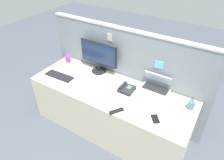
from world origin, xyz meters
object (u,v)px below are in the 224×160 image
(tv_remote, at_px, (116,111))
(laptop, at_px, (157,85))
(cell_phone_black_slab, at_px, (155,119))
(pen_cup, at_px, (191,105))
(desk_phone, at_px, (126,89))
(coffee_mug, at_px, (68,59))
(keyboard_main, at_px, (59,76))
(desktop_monitor, at_px, (99,55))
(computer_mouse_right_hand, at_px, (156,109))

(tv_remote, bearing_deg, laptop, 104.52)
(cell_phone_black_slab, height_order, tv_remote, tv_remote)
(pen_cup, bearing_deg, desk_phone, -173.22)
(cell_phone_black_slab, xyz_separation_m, coffee_mug, (-1.62, 0.43, 0.04))
(coffee_mug, bearing_deg, keyboard_main, -65.53)
(desktop_monitor, bearing_deg, keyboard_main, -133.54)
(desktop_monitor, xyz_separation_m, computer_mouse_right_hand, (1.02, -0.33, -0.24))
(laptop, distance_m, coffee_mug, 1.43)
(laptop, bearing_deg, cell_phone_black_slab, -68.99)
(desktop_monitor, relative_size, laptop, 1.58)
(tv_remote, relative_size, coffee_mug, 1.52)
(tv_remote, distance_m, coffee_mug, 1.33)
(desk_phone, relative_size, tv_remote, 1.09)
(pen_cup, bearing_deg, computer_mouse_right_hand, -143.99)
(pen_cup, distance_m, tv_remote, 0.85)
(desktop_monitor, bearing_deg, laptop, 2.85)
(desk_phone, xyz_separation_m, computer_mouse_right_hand, (0.46, -0.14, -0.01))
(desktop_monitor, bearing_deg, desk_phone, -19.40)
(laptop, bearing_deg, computer_mouse_right_hand, -67.55)
(keyboard_main, distance_m, pen_cup, 1.75)
(computer_mouse_right_hand, bearing_deg, keyboard_main, -178.54)
(desk_phone, height_order, coffee_mug, coffee_mug)
(pen_cup, bearing_deg, coffee_mug, 178.01)
(cell_phone_black_slab, distance_m, tv_remote, 0.43)
(computer_mouse_right_hand, relative_size, cell_phone_black_slab, 0.77)
(laptop, height_order, computer_mouse_right_hand, laptop)
(pen_cup, relative_size, coffee_mug, 1.68)
(desktop_monitor, xyz_separation_m, laptop, (0.86, 0.04, -0.21))
(tv_remote, bearing_deg, keyboard_main, -156.26)
(computer_mouse_right_hand, xyz_separation_m, pen_cup, (0.32, 0.23, 0.04))
(tv_remote, bearing_deg, pen_cup, 68.79)
(laptop, height_order, cell_phone_black_slab, laptop)
(pen_cup, xyz_separation_m, tv_remote, (-0.69, -0.49, -0.04))
(laptop, xyz_separation_m, keyboard_main, (-1.25, -0.45, -0.04))
(desktop_monitor, height_order, pen_cup, desktop_monitor)
(laptop, distance_m, cell_phone_black_slab, 0.55)
(cell_phone_black_slab, xyz_separation_m, tv_remote, (-0.41, -0.12, 0.01))
(desk_phone, relative_size, cell_phone_black_slab, 1.43)
(desktop_monitor, distance_m, keyboard_main, 0.62)
(desktop_monitor, distance_m, computer_mouse_right_hand, 1.10)
(desk_phone, height_order, tv_remote, desk_phone)
(keyboard_main, bearing_deg, computer_mouse_right_hand, 1.24)
(desk_phone, bearing_deg, tv_remote, -76.95)
(desktop_monitor, relative_size, keyboard_main, 1.39)
(desktop_monitor, distance_m, tv_remote, 0.91)
(desk_phone, height_order, keyboard_main, desk_phone)
(computer_mouse_right_hand, bearing_deg, cell_phone_black_slab, -74.86)
(desktop_monitor, bearing_deg, tv_remote, -42.49)
(tv_remote, bearing_deg, coffee_mug, -171.18)
(keyboard_main, xyz_separation_m, computer_mouse_right_hand, (1.41, 0.08, 0.01))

